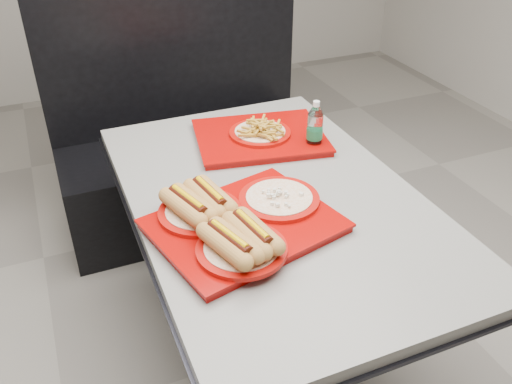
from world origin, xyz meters
name	(u,v)px	position (x,y,z in m)	size (l,w,h in m)	color
ground	(271,350)	(0.00, 0.00, 0.00)	(6.00, 6.00, 0.00)	gray
diner_table	(273,235)	(0.00, 0.00, 0.58)	(0.92, 1.42, 0.75)	black
booth_bench	(186,144)	(0.00, 1.09, 0.40)	(1.30, 0.57, 1.35)	black
tray_near	(237,220)	(-0.18, -0.14, 0.79)	(0.60, 0.52, 0.11)	#980704
tray_far	(260,134)	(0.11, 0.37, 0.78)	(0.55, 0.46, 0.10)	#980704
water_bottle	(315,129)	(0.27, 0.23, 0.83)	(0.06, 0.06, 0.19)	silver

